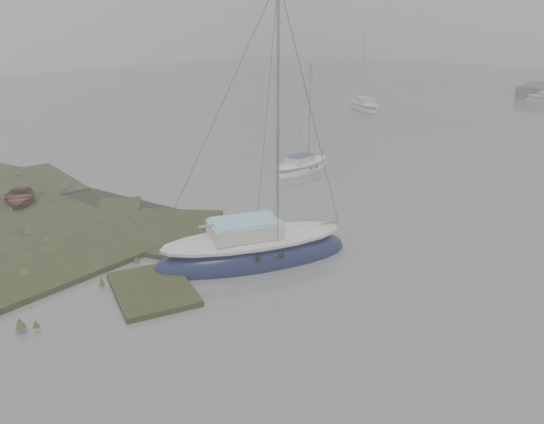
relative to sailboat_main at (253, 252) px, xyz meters
The scene contains 5 objects.
ground 26.42m from the sailboat_main, 93.24° to the left, with size 160.00×160.00×0.00m, color slate.
sailboat_main is the anchor object (origin of this frame).
sailboat_white 13.06m from the sailboat_main, 117.54° to the left, with size 1.82×5.01×6.99m.
sailboat_far_a 38.36m from the sailboat_main, 113.32° to the left, with size 6.04×5.12×8.49m.
dinghy 13.35m from the sailboat_main, 168.66° to the right, with size 2.17×3.04×0.63m, color maroon.
Camera 1 is at (13.85, -10.52, 8.74)m, focal length 35.00 mm.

